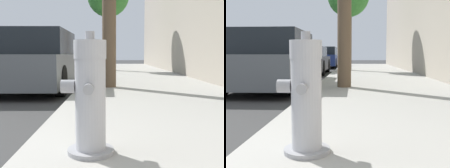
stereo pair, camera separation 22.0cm
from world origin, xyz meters
TOP-DOWN VIEW (x-y plane):
  - fire_hydrant at (2.56, -0.06)m, footprint 0.41×0.41m
  - parked_car_near at (0.80, 5.22)m, footprint 1.88×4.54m
  - parked_car_mid at (0.73, 10.75)m, footprint 1.86×3.82m
  - parked_car_far at (0.87, 16.72)m, footprint 1.82×4.25m

SIDE VIEW (x-z plane):
  - fire_hydrant at x=2.56m, z-range 0.11..1.06m
  - parked_car_mid at x=0.73m, z-range -0.01..1.25m
  - parked_car_far at x=0.87m, z-range -0.02..1.37m
  - parked_car_near at x=0.80m, z-range -0.03..1.49m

